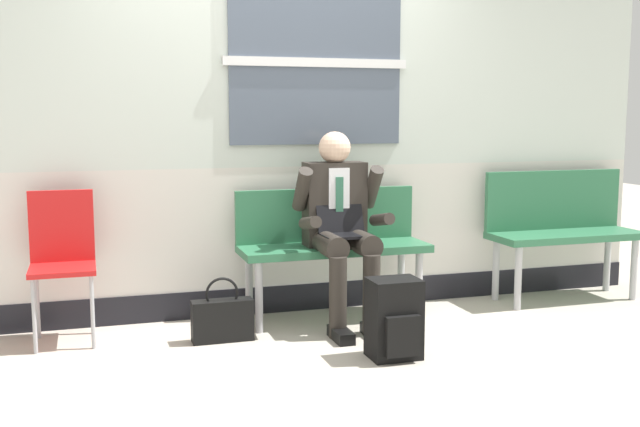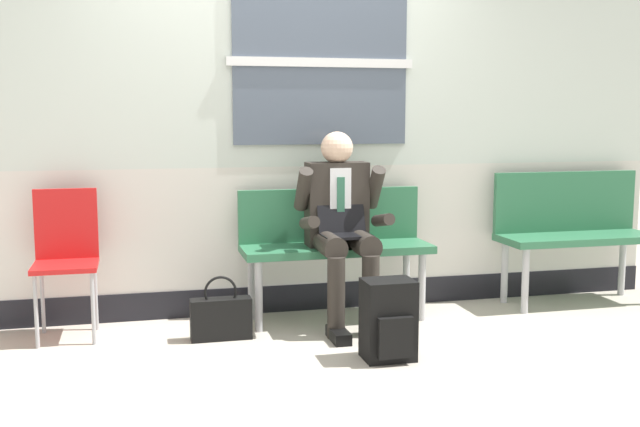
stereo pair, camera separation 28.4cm
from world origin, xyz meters
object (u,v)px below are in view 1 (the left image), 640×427
bench_with_person (331,239)px  handbag (222,319)px  bench_empty (561,224)px  folding_chair (62,252)px  person_seated (341,222)px  backpack (394,319)px

bench_with_person → handbag: bench_with_person is taller
bench_empty → folding_chair: 3.51m
folding_chair → bench_with_person: bearing=0.1°
bench_with_person → folding_chair: 1.71m
bench_empty → person_seated: bearing=-173.6°
bench_with_person → folding_chair: folding_chair is taller
bench_with_person → backpack: bench_with_person is taller
bench_empty → handbag: bearing=-172.7°
bench_empty → folding_chair: bearing=-179.8°
bench_empty → backpack: bench_empty is taller
person_seated → folding_chair: person_seated is taller
backpack → folding_chair: bearing=152.6°
bench_empty → backpack: (-1.73, -0.93, -0.34)m
backpack → folding_chair: size_ratio=0.50×
bench_with_person → person_seated: bearing=-90.0°
bench_with_person → person_seated: (-0.00, -0.19, 0.14)m
handbag → bench_with_person: bearing=22.0°
folding_chair → person_seated: bearing=-6.3°
handbag → folding_chair: size_ratio=0.43×
bench_with_person → bench_empty: bearing=0.3°
bench_empty → handbag: 2.66m
bench_with_person → handbag: bearing=-158.0°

